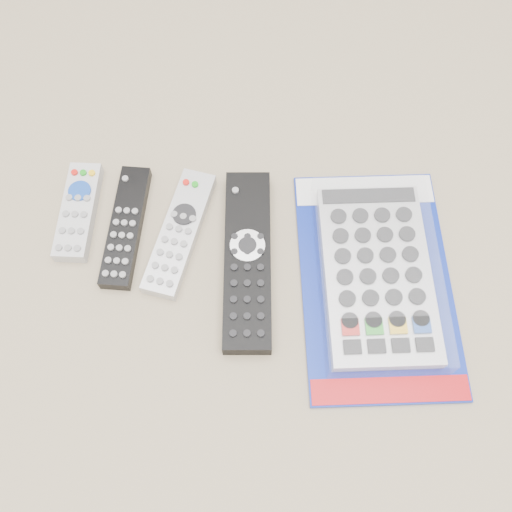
# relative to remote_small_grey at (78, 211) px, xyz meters

# --- Properties ---
(remote_small_grey) EXTENTS (0.05, 0.14, 0.02)m
(remote_small_grey) POSITION_rel_remote_small_grey_xyz_m (0.00, 0.00, 0.00)
(remote_small_grey) COLOR #B2B2B4
(remote_small_grey) RESTS_ON ground
(remote_slim_black) EXTENTS (0.04, 0.17, 0.02)m
(remote_slim_black) POSITION_rel_remote_small_grey_xyz_m (0.07, -0.02, -0.00)
(remote_slim_black) COLOR black
(remote_slim_black) RESTS_ON ground
(remote_silver_dvd) EXTENTS (0.08, 0.19, 0.02)m
(remote_silver_dvd) POSITION_rel_remote_small_grey_xyz_m (0.14, -0.02, -0.00)
(remote_silver_dvd) COLOR #B4B4B8
(remote_silver_dvd) RESTS_ON ground
(remote_large_black) EXTENTS (0.08, 0.25, 0.03)m
(remote_large_black) POSITION_rel_remote_small_grey_xyz_m (0.23, -0.05, 0.00)
(remote_large_black) COLOR black
(remote_large_black) RESTS_ON ground
(jumbo_remote_packaged) EXTENTS (0.22, 0.33, 0.04)m
(jumbo_remote_packaged) POSITION_rel_remote_small_grey_xyz_m (0.40, -0.06, 0.01)
(jumbo_remote_packaged) COLOR navy
(jumbo_remote_packaged) RESTS_ON ground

